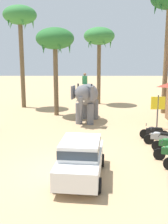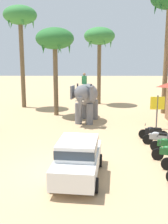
# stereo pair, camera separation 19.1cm
# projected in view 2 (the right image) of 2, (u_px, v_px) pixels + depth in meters

# --- Properties ---
(ground_plane) EXTENTS (120.00, 120.00, 0.00)m
(ground_plane) POSITION_uv_depth(u_px,v_px,m) (66.00, 170.00, 12.52)
(ground_plane) COLOR tan
(car_sedan_foreground) EXTENTS (2.22, 4.26, 1.70)m
(car_sedan_foreground) POSITION_uv_depth(u_px,v_px,m) (78.00, 157.00, 11.51)
(car_sedan_foreground) COLOR white
(car_sedan_foreground) RESTS_ON ground
(elephant_with_mahout) EXTENTS (2.36, 4.01, 3.88)m
(elephant_with_mahout) POSITION_uv_depth(u_px,v_px,m) (86.00, 97.00, 21.15)
(elephant_with_mahout) COLOR slate
(elephant_with_mahout) RESTS_ON ground
(motorcycle_fourth_in_row) EXTENTS (1.68, 0.89, 0.94)m
(motorcycle_fourth_in_row) POSITION_uv_depth(u_px,v_px,m) (167.00, 145.00, 14.56)
(motorcycle_fourth_in_row) COLOR black
(motorcycle_fourth_in_row) RESTS_ON ground
(motorcycle_far_in_row) EXTENTS (1.74, 0.75, 0.94)m
(motorcycle_far_in_row) POSITION_uv_depth(u_px,v_px,m) (158.00, 138.00, 15.81)
(motorcycle_far_in_row) COLOR black
(motorcycle_far_in_row) RESTS_ON ground
(motorcycle_end_of_row) EXTENTS (1.77, 0.68, 0.94)m
(motorcycle_end_of_row) POSITION_uv_depth(u_px,v_px,m) (153.00, 132.00, 16.95)
(motorcycle_end_of_row) COLOR black
(motorcycle_end_of_row) RESTS_ON ground
(palm_tree_behind_elephant) EXTENTS (3.20, 3.20, 8.03)m
(palm_tree_behind_elephant) POSITION_uv_depth(u_px,v_px,m) (99.00, 38.00, 28.35)
(palm_tree_behind_elephant) COLOR brown
(palm_tree_behind_elephant) RESTS_ON ground
(palm_tree_left_of_road) EXTENTS (3.20, 3.20, 9.83)m
(palm_tree_left_of_road) POSITION_uv_depth(u_px,v_px,m) (20.00, 19.00, 26.11)
(palm_tree_left_of_road) COLOR brown
(palm_tree_left_of_road) RESTS_ON ground
(palm_tree_far_back) EXTENTS (3.20, 3.20, 7.44)m
(palm_tree_far_back) POSITION_uv_depth(u_px,v_px,m) (55.00, 41.00, 22.84)
(palm_tree_far_back) COLOR brown
(palm_tree_far_back) RESTS_ON ground
(signboard_yellow) EXTENTS (1.00, 0.10, 2.40)m
(signboard_yellow) POSITION_uv_depth(u_px,v_px,m) (157.00, 105.00, 19.27)
(signboard_yellow) COLOR #4C4C51
(signboard_yellow) RESTS_ON ground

